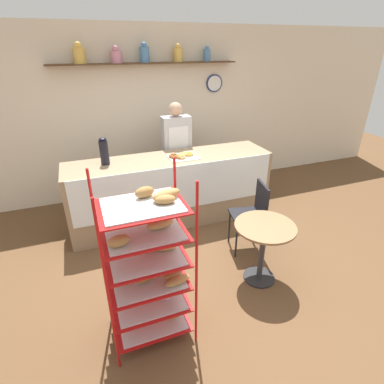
{
  "coord_description": "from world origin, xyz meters",
  "views": [
    {
      "loc": [
        -1.12,
        -2.49,
        2.39
      ],
      "look_at": [
        0.0,
        0.45,
        0.84
      ],
      "focal_mm": 28.0,
      "sensor_mm": 36.0,
      "label": 1
    }
  ],
  "objects_px": {
    "coffee_carafe": "(104,151)",
    "donut_tray_counter": "(182,156)",
    "person_worker": "(177,151)",
    "pastry_rack": "(150,263)",
    "cafe_table": "(264,240)",
    "cafe_chair": "(254,210)"
  },
  "relations": [
    {
      "from": "coffee_carafe",
      "to": "donut_tray_counter",
      "type": "distance_m",
      "value": 1.03
    },
    {
      "from": "person_worker",
      "to": "pastry_rack",
      "type": "bearing_deg",
      "value": -113.4
    },
    {
      "from": "cafe_table",
      "to": "cafe_chair",
      "type": "bearing_deg",
      "value": 69.33
    },
    {
      "from": "coffee_carafe",
      "to": "cafe_chair",
      "type": "bearing_deg",
      "value": -34.77
    },
    {
      "from": "cafe_table",
      "to": "cafe_chair",
      "type": "height_order",
      "value": "cafe_chair"
    },
    {
      "from": "pastry_rack",
      "to": "cafe_table",
      "type": "height_order",
      "value": "pastry_rack"
    },
    {
      "from": "cafe_chair",
      "to": "coffee_carafe",
      "type": "height_order",
      "value": "coffee_carafe"
    },
    {
      "from": "coffee_carafe",
      "to": "cafe_table",
      "type": "bearing_deg",
      "value": -49.78
    },
    {
      "from": "cafe_table",
      "to": "coffee_carafe",
      "type": "relative_size",
      "value": 1.97
    },
    {
      "from": "pastry_rack",
      "to": "donut_tray_counter",
      "type": "distance_m",
      "value": 2.0
    },
    {
      "from": "donut_tray_counter",
      "to": "person_worker",
      "type": "bearing_deg",
      "value": 79.29
    },
    {
      "from": "donut_tray_counter",
      "to": "coffee_carafe",
      "type": "bearing_deg",
      "value": 173.45
    },
    {
      "from": "person_worker",
      "to": "coffee_carafe",
      "type": "distance_m",
      "value": 1.23
    },
    {
      "from": "person_worker",
      "to": "cafe_table",
      "type": "bearing_deg",
      "value": -82.43
    },
    {
      "from": "person_worker",
      "to": "cafe_table",
      "type": "relative_size",
      "value": 2.33
    },
    {
      "from": "person_worker",
      "to": "coffee_carafe",
      "type": "xyz_separation_m",
      "value": [
        -1.12,
        -0.44,
        0.27
      ]
    },
    {
      "from": "cafe_table",
      "to": "donut_tray_counter",
      "type": "relative_size",
      "value": 1.78
    },
    {
      "from": "coffee_carafe",
      "to": "donut_tray_counter",
      "type": "relative_size",
      "value": 0.9
    },
    {
      "from": "pastry_rack",
      "to": "coffee_carafe",
      "type": "distance_m",
      "value": 1.93
    },
    {
      "from": "coffee_carafe",
      "to": "donut_tray_counter",
      "type": "xyz_separation_m",
      "value": [
        1.01,
        -0.12,
        -0.15
      ]
    },
    {
      "from": "cafe_table",
      "to": "donut_tray_counter",
      "type": "xyz_separation_m",
      "value": [
        -0.38,
        1.53,
        0.48
      ]
    },
    {
      "from": "pastry_rack",
      "to": "cafe_chair",
      "type": "xyz_separation_m",
      "value": [
        1.49,
        0.78,
        -0.21
      ]
    }
  ]
}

